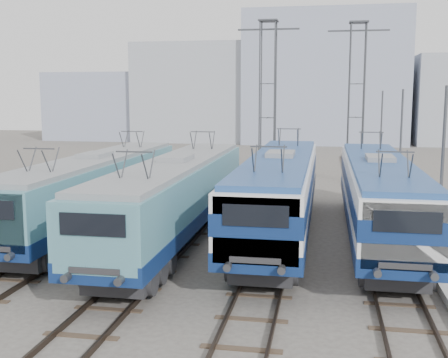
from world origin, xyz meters
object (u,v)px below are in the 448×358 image
Objects in this scene: catenary_tower_east at (356,95)px; mast_front at (442,180)px; locomotive_center_left at (175,194)px; locomotive_center_right at (280,187)px; mast_rear at (381,136)px; mast_mid at (400,150)px; locomotive_far_right at (379,191)px; locomotive_far_left at (94,187)px; catenary_tower_west at (268,95)px.

mast_front is (2.10, -22.00, -3.14)m from catenary_tower_east.
locomotive_center_right is (4.50, 2.02, 0.10)m from locomotive_center_left.
locomotive_center_right is 1.57× the size of catenary_tower_east.
mast_mid is at bearing -90.00° from mast_rear.
locomotive_center_right is 7.62m from mast_front.
catenary_tower_east is at bearing 101.86° from mast_mid.
mast_front and mast_rear have the same top height.
locomotive_far_right is (4.50, 0.06, -0.06)m from locomotive_center_right.
locomotive_center_right is at bearing 3.03° from locomotive_far_left.
locomotive_center_left is 22.21m from catenary_tower_east.
locomotive_far_right is 4.67m from mast_front.
locomotive_far_right is 8.17m from mast_mid.
mast_rear is at bearing 72.33° from locomotive_center_right.
mast_mid is at bearing -42.93° from catenary_tower_west.
locomotive_center_left is 14.77m from mast_mid.
locomotive_center_left is at bearing -116.30° from mast_rear.
locomotive_far_right reaches higher than locomotive_far_left.
locomotive_center_right is 2.69× the size of mast_rear.
mast_front is at bearing -66.73° from catenary_tower_west.
catenary_tower_west reaches higher than mast_mid.
locomotive_center_right is 18.91m from catenary_tower_east.
locomotive_far_left is at bearing -112.36° from catenary_tower_west.
locomotive_far_right is at bearing 0.75° from locomotive_center_right.
mast_front is at bearing -10.69° from locomotive_center_left.
mast_mid is (15.35, 8.41, 1.26)m from locomotive_far_left.
mast_front is at bearing -90.00° from mast_mid.
catenary_tower_east is at bearing -136.40° from mast_rear.
catenary_tower_west is at bearing 137.07° from mast_mid.
mast_front reaches higher than locomotive_center_left.
locomotive_center_right is at bearing 147.33° from mast_front.
locomotive_far_right is at bearing 114.13° from mast_front.
catenary_tower_east is at bearing 66.32° from locomotive_center_left.
catenary_tower_east is at bearing 90.80° from locomotive_far_right.
catenary_tower_west is 1.71× the size of mast_rear.
mast_front reaches higher than locomotive_center_right.
mast_rear is (8.60, 4.00, -3.14)m from catenary_tower_west.
mast_rear is at bearing 43.60° from catenary_tower_east.
locomotive_far_left is 4.76m from locomotive_center_left.
mast_front is at bearing -32.67° from locomotive_center_right.
mast_mid is (6.35, 7.93, 1.10)m from locomotive_center_right.
catenary_tower_east is at bearing 95.45° from mast_front.
mast_rear is at bearing 53.05° from locomotive_far_left.
locomotive_center_left is 18.61m from catenary_tower_west.
catenary_tower_east is at bearing 17.10° from catenary_tower_west.
catenary_tower_west is 1.71× the size of mast_mid.
locomotive_far_left is 1.50× the size of catenary_tower_east.
locomotive_far_right is 2.61× the size of mast_rear.
mast_front is 12.00m from mast_mid.
mast_rear is (0.00, 12.00, 0.00)m from mast_mid.
catenary_tower_west is at bearing -162.90° from catenary_tower_east.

